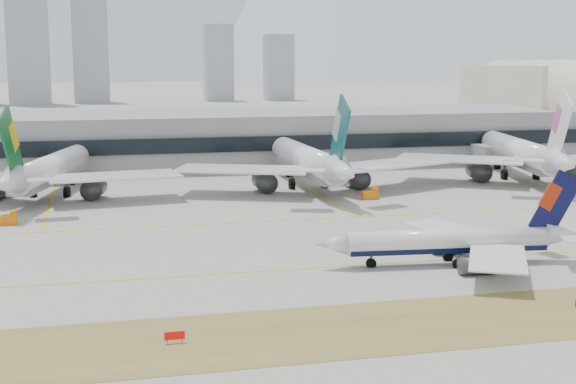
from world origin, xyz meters
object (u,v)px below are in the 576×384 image
object	(u,v)px
widebody_cathay	(310,163)
terminal	(182,139)
widebody_china_air	(523,155)
widebody_eva	(48,172)
taxiing_airliner	(458,242)

from	to	relation	value
widebody_cathay	terminal	world-z (taller)	widebody_cathay
widebody_china_air	widebody_cathay	bearing A→B (deg)	102.58
widebody_china_air	terminal	bearing A→B (deg)	69.94
widebody_eva	widebody_cathay	bearing A→B (deg)	-77.64
terminal	taxiing_airliner	bearing A→B (deg)	-77.37
terminal	widebody_china_air	bearing A→B (deg)	-31.30
widebody_cathay	terminal	size ratio (longest dim) A/B	0.24
taxiing_airliner	terminal	bearing A→B (deg)	-71.78
widebody_eva	terminal	distance (m)	59.24
widebody_eva	widebody_cathay	size ratio (longest dim) A/B	0.90
widebody_china_air	widebody_eva	bearing A→B (deg)	100.83
widebody_cathay	widebody_china_air	size ratio (longest dim) A/B	0.99
widebody_eva	widebody_cathay	distance (m)	59.09
widebody_china_air	terminal	distance (m)	93.94
taxiing_airliner	widebody_eva	size ratio (longest dim) A/B	0.71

